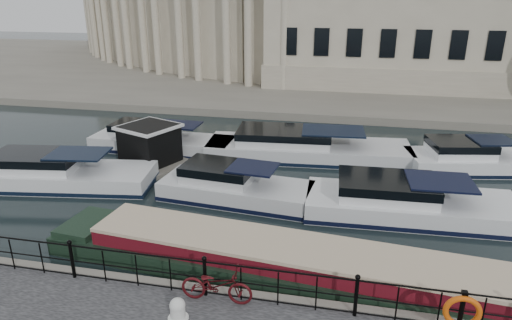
% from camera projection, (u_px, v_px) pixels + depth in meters
% --- Properties ---
extents(ground_plane, '(160.00, 160.00, 0.00)m').
position_uv_depth(ground_plane, '(228.00, 267.00, 14.75)').
color(ground_plane, black).
rests_on(ground_plane, ground).
extents(far_bank, '(120.00, 42.00, 0.55)m').
position_uv_depth(far_bank, '(321.00, 70.00, 50.43)').
color(far_bank, '#6B665B').
rests_on(far_bank, ground_plane).
extents(railing, '(24.14, 0.14, 1.22)m').
position_uv_depth(railing, '(205.00, 275.00, 12.27)').
color(railing, black).
rests_on(railing, near_quay).
extents(civic_building, '(53.55, 31.84, 16.85)m').
position_uv_depth(civic_building, '(311.00, 6.00, 44.35)').
color(civic_building, '#ADA38C').
rests_on(civic_building, far_bank).
extents(bicycle, '(1.96, 0.72, 1.02)m').
position_uv_depth(bicycle, '(217.00, 285.00, 12.08)').
color(bicycle, '#450C10').
rests_on(bicycle, near_quay).
extents(mooring_bollard, '(0.53, 0.53, 0.60)m').
position_uv_depth(mooring_bollard, '(178.00, 309.00, 11.49)').
color(mooring_bollard, silver).
rests_on(mooring_bollard, near_quay).
extents(life_ring_post, '(0.86, 0.22, 1.40)m').
position_uv_depth(life_ring_post, '(462.00, 312.00, 10.48)').
color(life_ring_post, black).
rests_on(life_ring_post, near_quay).
extents(narrowboat, '(17.28, 3.99, 1.62)m').
position_uv_depth(narrowboat, '(305.00, 272.00, 13.86)').
color(narrowboat, black).
rests_on(narrowboat, ground_plane).
extents(harbour_hut, '(4.26, 3.95, 2.22)m').
position_uv_depth(harbour_hut, '(150.00, 148.00, 23.07)').
color(harbour_hut, '#6B665B').
rests_on(harbour_hut, ground_plane).
extents(cabin_cruisers, '(26.74, 10.05, 1.99)m').
position_uv_depth(cabin_cruisers, '(268.00, 168.00, 21.99)').
color(cabin_cruisers, white).
rests_on(cabin_cruisers, ground_plane).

